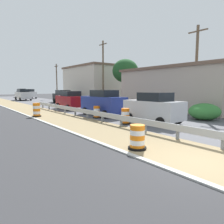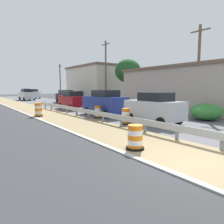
# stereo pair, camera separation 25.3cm
# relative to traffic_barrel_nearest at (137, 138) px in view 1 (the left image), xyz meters

# --- Properties ---
(ground_plane) EXTENTS (160.00, 160.00, 0.00)m
(ground_plane) POSITION_rel_traffic_barrel_nearest_xyz_m (0.56, -2.27, -0.43)
(ground_plane) COLOR #333335
(median_dirt_strip) EXTENTS (3.43, 120.00, 0.01)m
(median_dirt_strip) POSITION_rel_traffic_barrel_nearest_xyz_m (1.08, -2.27, -0.43)
(median_dirt_strip) COLOR #8E7A56
(median_dirt_strip) RESTS_ON ground
(curb_near_edge) EXTENTS (0.20, 120.00, 0.11)m
(curb_near_edge) POSITION_rel_traffic_barrel_nearest_xyz_m (-0.74, -2.27, -0.43)
(curb_near_edge) COLOR #ADADA8
(curb_near_edge) RESTS_ON ground
(guardrail_median) EXTENTS (0.18, 43.38, 0.71)m
(guardrail_median) POSITION_rel_traffic_barrel_nearest_xyz_m (2.55, -2.08, 0.09)
(guardrail_median) COLOR #999EA3
(guardrail_median) RESTS_ON ground
(traffic_barrel_nearest) EXTENTS (0.73, 0.73, 0.96)m
(traffic_barrel_nearest) POSITION_rel_traffic_barrel_nearest_xyz_m (0.00, 0.00, 0.00)
(traffic_barrel_nearest) COLOR orange
(traffic_barrel_nearest) RESTS_ON ground
(traffic_barrel_close) EXTENTS (0.67, 0.67, 1.05)m
(traffic_barrel_close) POSITION_rel_traffic_barrel_nearest_xyz_m (3.33, 4.53, 0.04)
(traffic_barrel_close) COLOR orange
(traffic_barrel_close) RESTS_ON ground
(traffic_barrel_mid) EXTENTS (0.64, 0.64, 0.96)m
(traffic_barrel_mid) POSITION_rel_traffic_barrel_nearest_xyz_m (3.34, 8.00, 0.00)
(traffic_barrel_mid) COLOR orange
(traffic_barrel_mid) RESTS_ON ground
(traffic_barrel_far) EXTENTS (0.72, 0.72, 1.14)m
(traffic_barrel_far) POSITION_rel_traffic_barrel_nearest_xyz_m (-0.23, 11.69, 0.09)
(traffic_barrel_far) COLOR orange
(traffic_barrel_far) RESTS_ON ground
(car_lead_near_lane) EXTENTS (2.12, 4.17, 2.05)m
(car_lead_near_lane) POSITION_rel_traffic_barrel_nearest_xyz_m (4.81, 15.71, 0.59)
(car_lead_near_lane) COLOR maroon
(car_lead_near_lane) RESTS_ON ground
(car_trailing_near_lane) EXTENTS (1.98, 4.02, 2.21)m
(car_trailing_near_lane) POSITION_rel_traffic_barrel_nearest_xyz_m (8.17, 50.41, 0.67)
(car_trailing_near_lane) COLOR black
(car_trailing_near_lane) RESTS_ON ground
(car_lead_far_lane) EXTENTS (2.05, 4.62, 2.21)m
(car_lead_far_lane) POSITION_rel_traffic_barrel_nearest_xyz_m (4.62, 8.95, 0.67)
(car_lead_far_lane) COLOR navy
(car_lead_far_lane) RESTS_ON ground
(car_mid_far_lane) EXTENTS (2.15, 4.54, 2.06)m
(car_mid_far_lane) POSITION_rel_traffic_barrel_nearest_xyz_m (7.88, 24.48, 0.60)
(car_mid_far_lane) COLOR black
(car_mid_far_lane) RESTS_ON ground
(car_trailing_far_lane) EXTENTS (2.18, 4.11, 2.09)m
(car_trailing_far_lane) POSITION_rel_traffic_barrel_nearest_xyz_m (5.11, 3.67, 0.61)
(car_trailing_far_lane) COLOR silver
(car_trailing_far_lane) RESTS_ON ground
(car_distant_a) EXTENTS (2.15, 4.52, 2.12)m
(car_distant_a) POSITION_rel_traffic_barrel_nearest_xyz_m (8.04, 43.15, 0.63)
(car_distant_a) COLOR silver
(car_distant_a) RESTS_ON ground
(car_distant_b) EXTENTS (2.26, 4.50, 2.17)m
(car_distant_b) POSITION_rel_traffic_barrel_nearest_xyz_m (4.94, 36.46, 0.65)
(car_distant_b) COLOR silver
(car_distant_b) RESTS_ON ground
(roadside_shop_near) EXTENTS (8.78, 12.79, 4.62)m
(roadside_shop_near) POSITION_rel_traffic_barrel_nearest_xyz_m (15.22, 7.95, 1.89)
(roadside_shop_near) COLOR #AD9E8E
(roadside_shop_near) RESTS_ON ground
(roadside_shop_far) EXTENTS (8.20, 11.45, 6.22)m
(roadside_shop_far) POSITION_rel_traffic_barrel_nearest_xyz_m (15.04, 26.06, 2.69)
(roadside_shop_far) COLOR beige
(roadside_shop_far) RESTS_ON ground
(utility_pole_near) EXTENTS (0.24, 1.80, 7.79)m
(utility_pole_near) POSITION_rel_traffic_barrel_nearest_xyz_m (11.57, 4.50, 3.62)
(utility_pole_near) COLOR brown
(utility_pole_near) RESTS_ON ground
(utility_pole_mid) EXTENTS (0.24, 1.80, 9.20)m
(utility_pole_mid) POSITION_rel_traffic_barrel_nearest_xyz_m (12.09, 19.60, 4.33)
(utility_pole_mid) COLOR brown
(utility_pole_mid) RESTS_ON ground
(utility_pole_far) EXTENTS (0.24, 1.80, 7.53)m
(utility_pole_far) POSITION_rel_traffic_barrel_nearest_xyz_m (12.28, 37.47, 3.49)
(utility_pole_far) COLOR brown
(utility_pole_far) RESTS_ON ground
(bush_roadside) EXTENTS (2.29, 2.29, 1.25)m
(bush_roadside) POSITION_rel_traffic_barrel_nearest_xyz_m (9.26, 2.30, 0.19)
(bush_roadside) COLOR #337533
(bush_roadside) RESTS_ON ground
(tree_roadside) EXTENTS (3.64, 3.64, 6.42)m
(tree_roadside) POSITION_rel_traffic_barrel_nearest_xyz_m (13.81, 16.59, 4.32)
(tree_roadside) COLOR #4C3D2D
(tree_roadside) RESTS_ON ground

